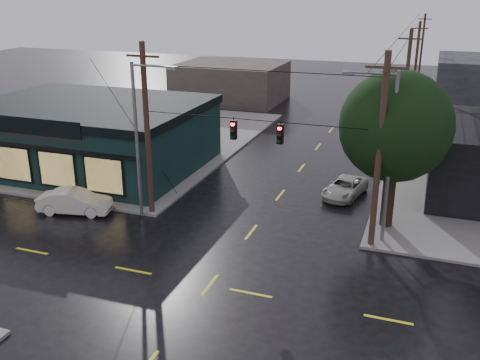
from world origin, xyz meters
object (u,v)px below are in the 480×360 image
(corner_tree, at_px, (395,127))
(utility_pole_ne, at_px, (370,246))
(utility_pole_nw, at_px, (152,213))
(suv_silver, at_px, (345,188))
(sedan_cream, at_px, (75,202))

(corner_tree, height_order, utility_pole_ne, corner_tree)
(utility_pole_nw, bearing_deg, suv_silver, 32.65)
(corner_tree, height_order, sedan_cream, corner_tree)
(sedan_cream, bearing_deg, utility_pole_ne, -97.53)
(corner_tree, xyz_separation_m, sedan_cream, (-17.89, -4.21, -5.17))
(utility_pole_ne, distance_m, sedan_cream, 17.47)
(corner_tree, distance_m, utility_pole_ne, 6.51)
(sedan_cream, relative_size, suv_silver, 1.04)
(suv_silver, bearing_deg, utility_pole_ne, -58.35)
(utility_pole_nw, relative_size, suv_silver, 2.38)
(utility_pole_nw, bearing_deg, sedan_cream, -161.14)
(sedan_cream, bearing_deg, utility_pole_nw, -83.59)
(utility_pole_nw, height_order, sedan_cream, utility_pole_nw)
(utility_pole_nw, relative_size, utility_pole_ne, 1.00)
(corner_tree, distance_m, sedan_cream, 19.09)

